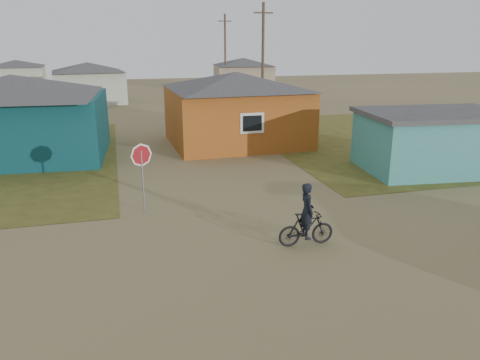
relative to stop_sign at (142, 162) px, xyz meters
name	(u,v)px	position (x,y,z in m)	size (l,w,h in m)	color
ground	(277,258)	(3.17, -4.41, -1.74)	(120.00, 120.00, 0.00)	olive
grass_ne	(427,136)	(17.17, 8.59, -1.73)	(20.00, 18.00, 0.00)	brown
house_teal	(16,116)	(-5.33, 9.09, 0.32)	(8.93, 7.08, 4.00)	#0A343B
house_yellow	(237,107)	(5.67, 9.59, 0.27)	(7.72, 6.76, 3.90)	#9D4E18
shed_turquoise	(435,141)	(12.67, 2.09, -0.42)	(6.71, 4.93, 2.60)	teal
house_pale_west	(89,82)	(-2.83, 29.59, 0.12)	(7.04, 6.15, 3.60)	#B1B99F
house_beige_east	(243,74)	(13.17, 35.59, 0.12)	(6.95, 6.05, 3.60)	gray
house_pale_north	(17,75)	(-10.83, 41.59, 0.02)	(6.28, 5.81, 3.40)	#B1B99F
utility_pole_near	(263,60)	(9.67, 17.59, 2.40)	(1.40, 0.20, 8.00)	#4A3C2C
utility_pole_far	(225,53)	(10.67, 33.59, 2.40)	(1.40, 0.20, 8.00)	#4A3C2C
stop_sign	(142,162)	(0.00, 0.00, 0.00)	(0.77, 0.08, 2.35)	gray
cyclist	(306,223)	(4.21, -3.84, -1.07)	(1.62, 0.59, 1.82)	black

